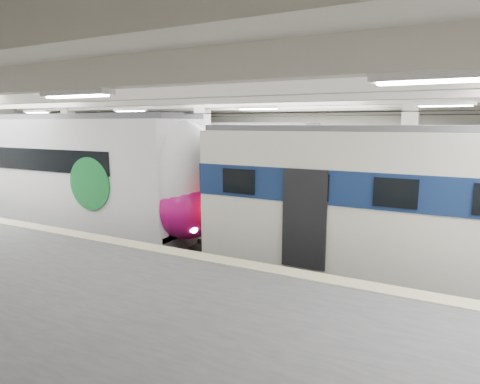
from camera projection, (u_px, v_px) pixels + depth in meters
The scene contains 4 objects.
station_hall at pixel (203, 164), 11.38m from camera, with size 36.00×24.00×5.75m.
modern_emu at pixel (76, 174), 16.31m from camera, with size 14.83×3.06×4.73m.
older_rer at pixel (443, 207), 10.30m from camera, with size 13.12×2.90×4.34m.
far_train at pixel (182, 165), 20.54m from camera, with size 13.84×3.11×4.41m.
Camera 1 is at (6.12, -11.35, 4.42)m, focal length 30.00 mm.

